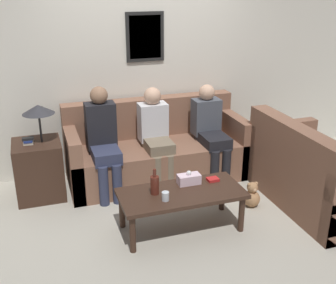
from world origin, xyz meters
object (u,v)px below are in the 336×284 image
object	(u,v)px
wine_bottle	(155,185)
person_left	(103,137)
couch_main	(156,152)
teddy_bear	(252,196)
drinking_glass	(165,196)
couch_side	(313,177)
person_middle	(156,133)
person_right	(210,128)
coffee_table	(181,197)

from	to	relation	value
wine_bottle	person_left	distance (m)	1.07
couch_main	teddy_bear	xyz separation A→B (m)	(0.78, -1.07, -0.21)
teddy_bear	drinking_glass	bearing A→B (deg)	-165.07
couch_main	couch_side	xyz separation A→B (m)	(1.43, -1.23, 0.00)
drinking_glass	person_middle	distance (m)	1.26
teddy_bear	wine_bottle	bearing A→B (deg)	-173.32
wine_bottle	person_right	xyz separation A→B (m)	(1.03, 1.04, 0.11)
wine_bottle	person_left	bearing A→B (deg)	107.05
couch_main	person_right	bearing A→B (deg)	-14.22
drinking_glass	person_right	xyz separation A→B (m)	(0.98, 1.20, 0.17)
wine_bottle	person_middle	xyz separation A→B (m)	(0.33, 1.06, 0.13)
coffee_table	teddy_bear	bearing A→B (deg)	11.27
coffee_table	person_left	bearing A→B (deg)	118.38
person_left	person_middle	distance (m)	0.64
couch_side	coffee_table	size ratio (longest dim) A/B	1.27
couch_side	wine_bottle	size ratio (longest dim) A/B	5.99
wine_bottle	person_middle	bearing A→B (deg)	72.64
drinking_glass	person_middle	size ratio (longest dim) A/B	0.07
wine_bottle	person_right	bearing A→B (deg)	45.10
teddy_bear	coffee_table	bearing A→B (deg)	-168.73
coffee_table	teddy_bear	world-z (taller)	coffee_table
drinking_glass	person_right	distance (m)	1.55
person_middle	person_right	xyz separation A→B (m)	(0.70, -0.02, -0.02)
person_left	teddy_bear	size ratio (longest dim) A/B	4.23
couch_side	person_left	bearing A→B (deg)	63.95
person_left	couch_side	bearing A→B (deg)	-26.05
coffee_table	teddy_bear	size ratio (longest dim) A/B	4.19
person_middle	teddy_bear	distance (m)	1.34
couch_main	couch_side	size ratio (longest dim) A/B	1.41
person_left	couch_main	bearing A→B (deg)	15.48
wine_bottle	person_right	world-z (taller)	person_right
person_left	drinking_glass	bearing A→B (deg)	-72.60
couch_main	teddy_bear	distance (m)	1.34
person_right	person_middle	bearing A→B (deg)	178.32
couch_side	drinking_glass	bearing A→B (deg)	94.39
coffee_table	wine_bottle	bearing A→B (deg)	170.53
person_right	teddy_bear	bearing A→B (deg)	-82.11
coffee_table	person_right	world-z (taller)	person_right
person_middle	coffee_table	bearing A→B (deg)	-93.66
couch_main	couch_side	distance (m)	1.89
person_right	drinking_glass	bearing A→B (deg)	-129.26
person_left	person_right	bearing A→B (deg)	1.01
person_right	wine_bottle	bearing A→B (deg)	-134.90
drinking_glass	person_left	distance (m)	1.25
couch_side	person_left	world-z (taller)	person_left
drinking_glass	person_middle	bearing A→B (deg)	77.29
person_right	teddy_bear	xyz separation A→B (m)	(0.12, -0.90, -0.51)
drinking_glass	person_left	size ratio (longest dim) A/B	0.07
drinking_glass	person_middle	world-z (taller)	person_middle
person_left	person_right	world-z (taller)	person_left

